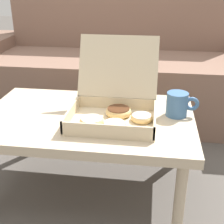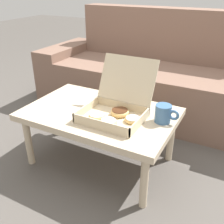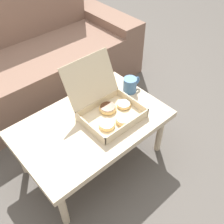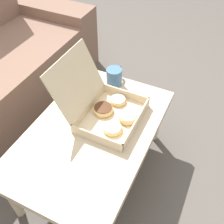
{
  "view_description": "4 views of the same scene",
  "coord_description": "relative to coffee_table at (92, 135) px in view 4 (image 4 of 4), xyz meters",
  "views": [
    {
      "loc": [
        0.28,
        -1.38,
        0.95
      ],
      "look_at": [
        0.12,
        -0.23,
        0.43
      ],
      "focal_mm": 50.0,
      "sensor_mm": 36.0,
      "label": 1
    },
    {
      "loc": [
        0.75,
        -1.42,
        1.12
      ],
      "look_at": [
        0.12,
        -0.23,
        0.43
      ],
      "focal_mm": 42.0,
      "sensor_mm": 36.0,
      "label": 2
    },
    {
      "loc": [
        -0.65,
        -1.09,
        1.54
      ],
      "look_at": [
        0.12,
        -0.23,
        0.43
      ],
      "focal_mm": 42.0,
      "sensor_mm": 36.0,
      "label": 3
    },
    {
      "loc": [
        -0.73,
        -0.64,
        1.39
      ],
      "look_at": [
        0.12,
        -0.23,
        0.43
      ],
      "focal_mm": 42.0,
      "sensor_mm": 36.0,
      "label": 4
    }
  ],
  "objects": [
    {
      "name": "coffee_mug",
      "position": [
        0.39,
        0.06,
        0.09
      ],
      "size": [
        0.14,
        0.09,
        0.1
      ],
      "color": "#3D6693",
      "rests_on": "coffee_table"
    },
    {
      "name": "pastry_box",
      "position": [
        0.13,
        -0.02,
        0.1
      ],
      "size": [
        0.36,
        0.4,
        0.32
      ],
      "color": "beige",
      "rests_on": "coffee_table"
    },
    {
      "name": "ground_plane",
      "position": [
        0.0,
        0.17,
        -0.34
      ],
      "size": [
        12.0,
        12.0,
        0.0
      ],
      "primitive_type": "plane",
      "color": "#514C47"
    },
    {
      "name": "coffee_table",
      "position": [
        0.0,
        0.0,
        0.0
      ],
      "size": [
        0.93,
        0.6,
        0.38
      ],
      "color": "#C6B293",
      "rests_on": "ground_plane"
    }
  ]
}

